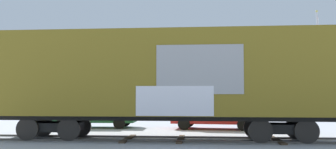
{
  "coord_description": "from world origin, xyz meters",
  "views": [
    {
      "loc": [
        1.79,
        -14.57,
        1.76
      ],
      "look_at": [
        -0.2,
        1.83,
        2.77
      ],
      "focal_mm": 38.42,
      "sensor_mm": 36.0,
      "label": 1
    }
  ],
  "objects_px": {
    "flagpole": "(318,49)",
    "parked_car_red": "(213,113)",
    "parked_car_green": "(94,113)",
    "freight_car": "(164,76)"
  },
  "relations": [
    {
      "from": "freight_car",
      "to": "parked_car_green",
      "type": "height_order",
      "value": "freight_car"
    },
    {
      "from": "flagpole",
      "to": "parked_car_red",
      "type": "bearing_deg",
      "value": -136.39
    },
    {
      "from": "freight_car",
      "to": "parked_car_green",
      "type": "relative_size",
      "value": 3.11
    },
    {
      "from": "freight_car",
      "to": "parked_car_red",
      "type": "relative_size",
      "value": 3.15
    },
    {
      "from": "flagpole",
      "to": "parked_car_green",
      "type": "distance_m",
      "value": 16.6
    },
    {
      "from": "parked_car_green",
      "to": "flagpole",
      "type": "bearing_deg",
      "value": 26.46
    },
    {
      "from": "flagpole",
      "to": "parked_car_red",
      "type": "relative_size",
      "value": 1.73
    },
    {
      "from": "freight_car",
      "to": "parked_car_red",
      "type": "bearing_deg",
      "value": 68.86
    },
    {
      "from": "parked_car_green",
      "to": "parked_car_red",
      "type": "xyz_separation_m",
      "value": [
        6.72,
        -0.13,
        0.02
      ]
    },
    {
      "from": "parked_car_green",
      "to": "parked_car_red",
      "type": "relative_size",
      "value": 1.01
    }
  ]
}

